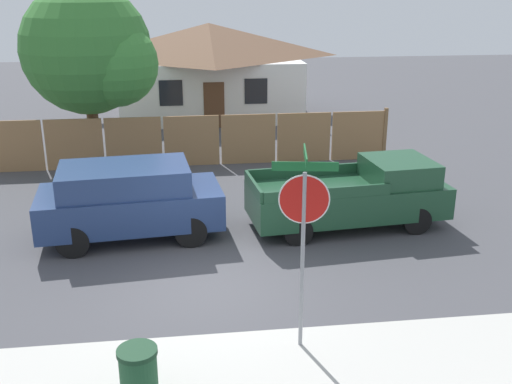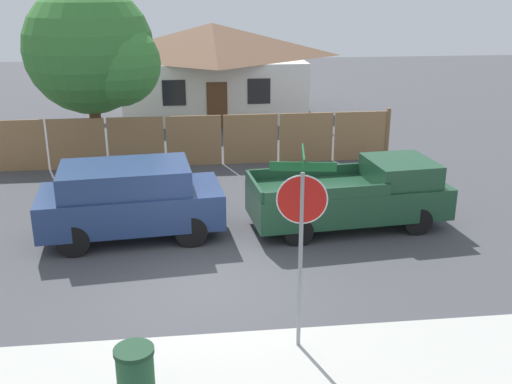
{
  "view_description": "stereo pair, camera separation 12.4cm",
  "coord_description": "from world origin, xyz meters",
  "px_view_note": "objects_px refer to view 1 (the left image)",
  "views": [
    {
      "loc": [
        -0.44,
        -11.42,
        6.01
      ],
      "look_at": [
        1.16,
        1.12,
        1.6
      ],
      "focal_mm": 42.0,
      "sensor_mm": 36.0,
      "label": 1
    },
    {
      "loc": [
        -0.32,
        -11.44,
        6.01
      ],
      "look_at": [
        1.16,
        1.12,
        1.6
      ],
      "focal_mm": 42.0,
      "sensor_mm": 36.0,
      "label": 2
    }
  ],
  "objects_px": {
    "stop_sign": "(304,215)",
    "trash_bin": "(139,377)",
    "red_suv": "(129,199)",
    "orange_pickup": "(355,195)",
    "house": "(210,68)",
    "oak_tree": "(93,53)"
  },
  "relations": [
    {
      "from": "oak_tree",
      "to": "house",
      "type": "bearing_deg",
      "value": 61.32
    },
    {
      "from": "oak_tree",
      "to": "stop_sign",
      "type": "relative_size",
      "value": 1.73
    },
    {
      "from": "stop_sign",
      "to": "trash_bin",
      "type": "distance_m",
      "value": 3.56
    },
    {
      "from": "red_suv",
      "to": "orange_pickup",
      "type": "relative_size",
      "value": 0.88
    },
    {
      "from": "orange_pickup",
      "to": "trash_bin",
      "type": "height_order",
      "value": "orange_pickup"
    },
    {
      "from": "house",
      "to": "oak_tree",
      "type": "relative_size",
      "value": 1.45
    },
    {
      "from": "oak_tree",
      "to": "orange_pickup",
      "type": "bearing_deg",
      "value": -44.09
    },
    {
      "from": "stop_sign",
      "to": "orange_pickup",
      "type": "bearing_deg",
      "value": 74.06
    },
    {
      "from": "oak_tree",
      "to": "red_suv",
      "type": "bearing_deg",
      "value": -77.8
    },
    {
      "from": "oak_tree",
      "to": "trash_bin",
      "type": "height_order",
      "value": "oak_tree"
    },
    {
      "from": "red_suv",
      "to": "stop_sign",
      "type": "relative_size",
      "value": 1.3
    },
    {
      "from": "house",
      "to": "oak_tree",
      "type": "height_order",
      "value": "oak_tree"
    },
    {
      "from": "oak_tree",
      "to": "stop_sign",
      "type": "height_order",
      "value": "oak_tree"
    },
    {
      "from": "stop_sign",
      "to": "trash_bin",
      "type": "bearing_deg",
      "value": -146.01
    },
    {
      "from": "house",
      "to": "stop_sign",
      "type": "bearing_deg",
      "value": -88.71
    },
    {
      "from": "stop_sign",
      "to": "trash_bin",
      "type": "relative_size",
      "value": 3.69
    },
    {
      "from": "red_suv",
      "to": "orange_pickup",
      "type": "xyz_separation_m",
      "value": [
        5.73,
        0.02,
        -0.16
      ]
    },
    {
      "from": "oak_tree",
      "to": "red_suv",
      "type": "xyz_separation_m",
      "value": [
        1.52,
        -7.04,
        -2.8
      ]
    },
    {
      "from": "house",
      "to": "trash_bin",
      "type": "distance_m",
      "value": 21.6
    },
    {
      "from": "house",
      "to": "oak_tree",
      "type": "xyz_separation_m",
      "value": [
        -4.33,
        -7.92,
        1.59
      ]
    },
    {
      "from": "orange_pickup",
      "to": "trash_bin",
      "type": "bearing_deg",
      "value": -133.86
    },
    {
      "from": "house",
      "to": "stop_sign",
      "type": "distance_m",
      "value": 20.18
    }
  ]
}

